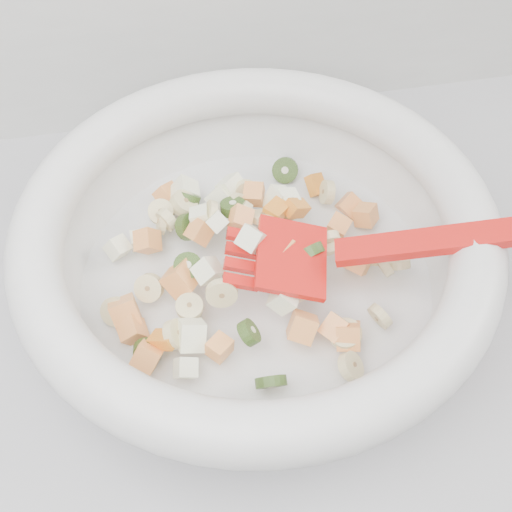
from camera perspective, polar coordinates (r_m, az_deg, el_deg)
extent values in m
cube|color=#A1A1A6|center=(1.02, 5.88, -17.35)|extent=(2.00, 0.60, 0.90)
cylinder|color=silver|center=(0.61, 0.00, -2.30)|extent=(0.34, 0.34, 0.02)
torus|color=silver|center=(0.55, 0.00, 2.59)|extent=(0.42, 0.42, 0.05)
cylinder|color=beige|center=(0.61, 10.48, 0.24)|extent=(0.03, 0.02, 0.02)
cylinder|color=beige|center=(0.60, 0.60, 3.48)|extent=(0.03, 0.03, 0.02)
cylinder|color=beige|center=(0.63, -8.45, 3.90)|extent=(0.03, 0.03, 0.02)
cylinder|color=beige|center=(0.54, -7.17, -6.90)|extent=(0.02, 0.04, 0.03)
cylinder|color=beige|center=(0.58, -9.49, -2.81)|extent=(0.03, 0.03, 0.03)
cylinder|color=beige|center=(0.54, 8.43, -9.66)|extent=(0.03, 0.03, 0.03)
cylinder|color=beige|center=(0.58, -12.42, -4.83)|extent=(0.03, 0.03, 0.02)
cylinder|color=beige|center=(0.60, 12.50, -0.72)|extent=(0.03, 0.02, 0.02)
cylinder|color=beige|center=(0.58, 6.25, 1.10)|extent=(0.03, 0.03, 0.01)
cylinder|color=beige|center=(0.62, -1.68, 4.55)|extent=(0.03, 0.02, 0.03)
cylinder|color=beige|center=(0.60, -1.17, 3.87)|extent=(0.03, 0.02, 0.03)
cylinder|color=beige|center=(0.55, 7.97, -6.89)|extent=(0.04, 0.04, 0.01)
cylinder|color=beige|center=(0.59, 6.41, 1.44)|extent=(0.03, 0.01, 0.03)
cylinder|color=beige|center=(0.57, 10.95, -5.28)|extent=(0.02, 0.03, 0.03)
cylinder|color=beige|center=(0.65, 6.34, 5.66)|extent=(0.02, 0.03, 0.03)
cylinder|color=beige|center=(0.64, -0.93, 5.84)|extent=(0.03, 0.01, 0.03)
cylinder|color=beige|center=(0.64, -6.63, 4.51)|extent=(0.04, 0.04, 0.02)
cylinder|color=beige|center=(0.62, 3.01, 4.28)|extent=(0.03, 0.02, 0.03)
cylinder|color=beige|center=(0.54, -3.07, -3.33)|extent=(0.04, 0.02, 0.04)
cylinder|color=beige|center=(0.61, -4.14, 3.76)|extent=(0.02, 0.04, 0.04)
cylinder|color=beige|center=(0.60, 11.21, -0.67)|extent=(0.02, 0.03, 0.03)
cylinder|color=beige|center=(0.63, -6.38, 4.74)|extent=(0.03, 0.04, 0.03)
cylinder|color=beige|center=(0.62, -7.91, 3.22)|extent=(0.02, 0.03, 0.03)
cylinder|color=beige|center=(0.56, -5.93, -4.51)|extent=(0.03, 0.03, 0.01)
cylinder|color=beige|center=(0.63, -8.39, 3.06)|extent=(0.02, 0.04, 0.04)
cube|color=#F9A54E|center=(0.60, -5.03, 2.15)|extent=(0.03, 0.03, 0.03)
cube|color=#F9A54E|center=(0.55, 7.01, -6.37)|extent=(0.03, 0.03, 0.03)
cube|color=#F9A54E|center=(0.57, -11.57, -4.93)|extent=(0.03, 0.04, 0.04)
cube|color=#F9A54E|center=(0.65, 8.45, 4.38)|extent=(0.03, 0.04, 0.04)
cube|color=#F9A54E|center=(0.54, -9.67, -8.83)|extent=(0.03, 0.03, 0.03)
cube|color=#F9A54E|center=(0.60, 9.08, -0.30)|extent=(0.04, 0.04, 0.03)
cube|color=#F9A54E|center=(0.62, 7.34, 2.64)|extent=(0.03, 0.03, 0.03)
cube|color=#F9A54E|center=(0.55, 4.14, -6.32)|extent=(0.03, 0.04, 0.04)
cube|color=#F9A54E|center=(0.64, 9.74, 3.61)|extent=(0.03, 0.03, 0.03)
cube|color=#F9A54E|center=(0.57, -6.70, -2.07)|extent=(0.04, 0.03, 0.04)
cube|color=#F9A54E|center=(0.57, -10.91, -6.49)|extent=(0.03, 0.03, 0.03)
cube|color=#F9A54E|center=(0.55, 8.23, -7.04)|extent=(0.03, 0.03, 0.03)
cube|color=#F9A54E|center=(0.56, 2.24, 0.54)|extent=(0.03, 0.03, 0.02)
cube|color=#F9A54E|center=(0.61, -9.62, 1.33)|extent=(0.03, 0.03, 0.03)
cube|color=#F9A54E|center=(0.59, -1.36, 3.37)|extent=(0.03, 0.03, 0.03)
cube|color=#F9A54E|center=(0.53, -3.27, -8.11)|extent=(0.03, 0.02, 0.02)
cube|color=#F9A54E|center=(0.66, -7.91, 5.45)|extent=(0.03, 0.03, 0.03)
cube|color=#F9A54E|center=(0.63, -0.19, 5.51)|extent=(0.03, 0.03, 0.02)
cylinder|color=#55872D|center=(0.57, 4.89, 0.28)|extent=(0.04, 0.02, 0.04)
cylinder|color=#55872D|center=(0.61, -5.97, 2.60)|extent=(0.03, 0.04, 0.03)
cylinder|color=#55872D|center=(0.61, -2.05, 4.36)|extent=(0.03, 0.03, 0.02)
cylinder|color=#55872D|center=(0.57, -6.08, -0.95)|extent=(0.03, 0.03, 0.02)
cylinder|color=#55872D|center=(0.55, -9.74, -8.32)|extent=(0.02, 0.02, 0.02)
cylinder|color=#55872D|center=(0.64, -6.04, 5.12)|extent=(0.03, 0.03, 0.03)
cylinder|color=#55872D|center=(0.53, -0.63, -6.81)|extent=(0.02, 0.02, 0.03)
cylinder|color=#55872D|center=(0.68, 2.61, 7.64)|extent=(0.03, 0.03, 0.03)
cylinder|color=#55872D|center=(0.53, 1.35, -11.13)|extent=(0.04, 0.02, 0.04)
cube|color=white|center=(0.64, -3.15, 5.32)|extent=(0.04, 0.03, 0.04)
cube|color=white|center=(0.56, -4.29, -1.31)|extent=(0.03, 0.03, 0.03)
cube|color=white|center=(0.62, 2.82, 5.02)|extent=(0.02, 0.02, 0.02)
cube|color=white|center=(0.54, -5.79, -7.02)|extent=(0.03, 0.03, 0.04)
cube|color=white|center=(0.55, -0.39, 1.50)|extent=(0.03, 0.03, 0.03)
cube|color=white|center=(0.59, -3.48, 3.04)|extent=(0.02, 0.03, 0.03)
cube|color=white|center=(0.55, 3.03, -3.31)|extent=(0.03, 0.03, 0.03)
cube|color=white|center=(0.65, -6.41, 5.63)|extent=(0.03, 0.02, 0.03)
cube|color=white|center=(0.64, -2.22, 6.18)|extent=(0.03, 0.03, 0.03)
cube|color=white|center=(0.61, -4.95, 3.46)|extent=(0.02, 0.02, 0.02)
cube|color=white|center=(0.62, -10.27, 1.39)|extent=(0.02, 0.02, 0.02)
cube|color=white|center=(0.54, 2.50, -3.75)|extent=(0.03, 0.03, 0.03)
cube|color=white|center=(0.62, -12.20, 0.73)|extent=(0.03, 0.03, 0.03)
cube|color=white|center=(0.53, -6.27, -9.88)|extent=(0.02, 0.02, 0.03)
cube|color=white|center=(0.62, 2.06, 4.93)|extent=(0.03, 0.03, 0.03)
cube|color=orange|center=(0.67, 5.35, 6.32)|extent=(0.02, 0.03, 0.03)
cube|color=orange|center=(0.61, 3.57, 4.27)|extent=(0.03, 0.03, 0.03)
cube|color=orange|center=(0.55, -8.20, -7.36)|extent=(0.03, 0.03, 0.02)
cube|color=orange|center=(0.60, 1.81, 4.07)|extent=(0.03, 0.03, 0.02)
cube|color=red|center=(0.55, 3.18, -0.15)|extent=(0.08, 0.09, 0.03)
cube|color=red|center=(0.57, -1.08, 1.77)|extent=(0.03, 0.02, 0.02)
cube|color=red|center=(0.56, -1.17, 0.46)|extent=(0.03, 0.02, 0.02)
cube|color=red|center=(0.55, -1.27, -0.90)|extent=(0.03, 0.02, 0.02)
cube|color=red|center=(0.54, -1.37, -2.31)|extent=(0.03, 0.02, 0.02)
cube|color=red|center=(0.55, 18.70, 1.64)|extent=(0.22, 0.08, 0.06)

